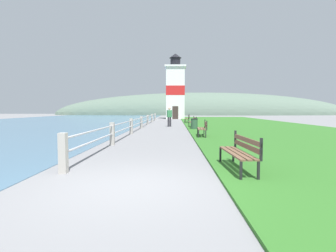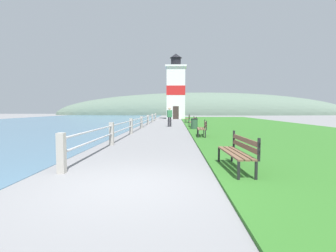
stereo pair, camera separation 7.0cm
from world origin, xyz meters
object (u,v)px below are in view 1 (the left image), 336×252
object	(u,v)px
park_bench_by_lighthouse	(188,118)
park_bench_midway	(203,127)
park_bench_near	(240,150)
park_bench_far	(193,121)
lighthouse	(175,90)
person_strolling	(169,116)
trash_bin	(194,124)

from	to	relation	value
park_bench_by_lighthouse	park_bench_midway	bearing A→B (deg)	96.26
park_bench_near	park_bench_far	distance (m)	15.34
park_bench_far	park_bench_by_lighthouse	size ratio (longest dim) A/B	0.99
park_bench_by_lighthouse	lighthouse	xyz separation A→B (m)	(-1.36, 12.34, 4.03)
park_bench_near	park_bench_by_lighthouse	size ratio (longest dim) A/B	1.03
lighthouse	person_strolling	bearing A→B (deg)	-91.75
park_bench_near	person_strolling	size ratio (longest dim) A/B	1.17
park_bench_near	person_strolling	xyz separation A→B (m)	(-2.07, 16.60, 0.38)
park_bench_midway	trash_bin	bearing A→B (deg)	-85.57
park_bench_by_lighthouse	lighthouse	world-z (taller)	lighthouse
person_strolling	park_bench_midway	bearing A→B (deg)	170.98
park_bench_midway	park_bench_near	bearing A→B (deg)	93.70
park_bench_far	park_bench_midway	bearing A→B (deg)	87.73
park_bench_by_lighthouse	trash_bin	size ratio (longest dim) A/B	2.30
park_bench_midway	park_bench_far	xyz separation A→B (m)	(-0.02, 7.34, 0.00)
person_strolling	trash_bin	world-z (taller)	person_strolling
park_bench_far	park_bench_near	bearing A→B (deg)	87.81
park_bench_midway	park_bench_far	world-z (taller)	same
park_bench_far	trash_bin	bearing A→B (deg)	85.57
park_bench_near	lighthouse	bearing A→B (deg)	-90.42
park_bench_by_lighthouse	trash_bin	xyz separation A→B (m)	(0.01, -9.75, -0.12)
lighthouse	person_strolling	size ratio (longest dim) A/B	6.03
park_bench_far	lighthouse	distance (m)	20.42
park_bench_midway	lighthouse	world-z (taller)	lighthouse
park_bench_near	park_bench_far	size ratio (longest dim) A/B	1.04
lighthouse	park_bench_by_lighthouse	bearing A→B (deg)	-83.73
park_bench_near	park_bench_midway	world-z (taller)	same
park_bench_near	park_bench_midway	xyz separation A→B (m)	(-0.04, 8.00, -0.00)
park_bench_near	person_strolling	world-z (taller)	person_strolling
park_bench_by_lighthouse	trash_bin	world-z (taller)	park_bench_by_lighthouse
park_bench_by_lighthouse	trash_bin	distance (m)	9.76
lighthouse	trash_bin	xyz separation A→B (m)	(1.36, -22.10, -4.14)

